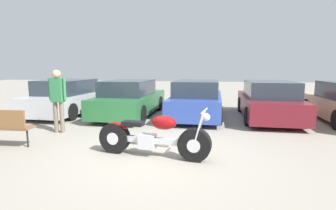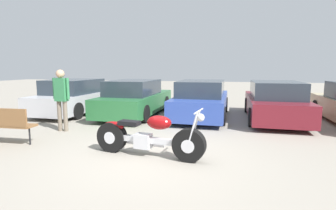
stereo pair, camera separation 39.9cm
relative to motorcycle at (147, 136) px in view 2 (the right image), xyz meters
The scene contains 8 objects.
ground_plane 0.42m from the motorcycle, 31.36° to the left, with size 60.00×60.00×0.00m, color gray.
motorcycle is the anchor object (origin of this frame).
parked_car_silver 6.29m from the motorcycle, 135.45° to the left, with size 1.83×4.39×1.36m.
parked_car_green 4.84m from the motorcycle, 113.79° to the left, with size 1.83×4.39×1.36m.
parked_car_blue 4.68m from the motorcycle, 82.91° to the left, with size 1.83×4.39×1.36m.
parked_car_maroon 5.60m from the motorcycle, 56.26° to the left, with size 1.83×4.39×1.36m.
park_bench 3.63m from the motorcycle, behind, with size 1.53×0.48×0.89m.
person_standing 3.46m from the motorcycle, 154.23° to the left, with size 0.52×0.24×1.77m.
Camera 2 is at (1.63, -5.03, 1.82)m, focal length 28.00 mm.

